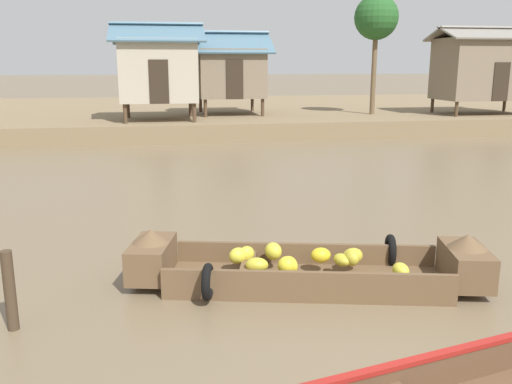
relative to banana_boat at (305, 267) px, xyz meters
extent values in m
plane|color=#726047|center=(0.41, 5.59, -0.28)|extent=(300.00, 300.00, 0.00)
cube|color=#7F6B4C|center=(0.41, 25.20, 0.09)|extent=(160.00, 20.00, 0.75)
cube|color=brown|center=(0.01, 0.00, -0.22)|extent=(4.24, 2.20, 0.12)
cube|color=brown|center=(0.15, 0.59, 0.00)|extent=(3.96, 1.01, 0.33)
cube|color=brown|center=(-0.13, -0.60, 0.00)|extent=(3.96, 1.01, 0.33)
cube|color=brown|center=(2.25, -0.54, 0.09)|extent=(0.80, 1.20, 0.51)
cone|color=brown|center=(2.25, -0.54, 0.45)|extent=(0.67, 0.67, 0.20)
cube|color=brown|center=(-2.24, 0.53, 0.09)|extent=(0.80, 1.20, 0.51)
cone|color=brown|center=(-2.24, 0.53, 0.45)|extent=(0.67, 0.67, 0.20)
cube|color=brown|center=(-0.83, 0.19, 0.02)|extent=(0.46, 1.18, 0.05)
torus|color=black|center=(1.50, 0.39, 0.04)|extent=(0.24, 0.53, 0.52)
torus|color=black|center=(-1.48, -0.40, 0.04)|extent=(0.24, 0.53, 0.52)
ellipsoid|color=gold|center=(-0.73, -0.01, 0.09)|extent=(0.38, 0.30, 0.22)
ellipsoid|color=yellow|center=(-0.40, 0.40, 0.14)|extent=(0.31, 0.35, 0.27)
ellipsoid|color=gold|center=(0.76, 0.09, 0.10)|extent=(0.39, 0.33, 0.24)
ellipsoid|color=yellow|center=(-0.81, 0.43, 0.11)|extent=(0.30, 0.26, 0.24)
ellipsoid|color=yellow|center=(0.27, 0.14, 0.12)|extent=(0.31, 0.25, 0.23)
ellipsoid|color=yellow|center=(-0.34, -0.25, 0.14)|extent=(0.31, 0.29, 0.27)
ellipsoid|color=gold|center=(0.54, -0.07, 0.11)|extent=(0.30, 0.36, 0.18)
ellipsoid|color=yellow|center=(-0.28, -0.19, 0.12)|extent=(0.26, 0.35, 0.26)
ellipsoid|color=yellow|center=(1.26, -0.52, 0.06)|extent=(0.23, 0.33, 0.21)
ellipsoid|color=gold|center=(0.66, -0.13, 0.15)|extent=(0.26, 0.30, 0.24)
ellipsoid|color=yellow|center=(-0.95, 0.36, 0.11)|extent=(0.36, 0.33, 0.25)
cube|color=brown|center=(0.98, -2.89, 0.00)|extent=(4.82, 1.15, 0.32)
cube|color=maroon|center=(0.98, -2.89, 0.19)|extent=(4.82, 1.17, 0.05)
cylinder|color=#4C3826|center=(-3.37, 16.37, 0.88)|extent=(0.16, 0.16, 0.82)
cylinder|color=#4C3826|center=(-0.49, 16.37, 0.88)|extent=(0.16, 0.16, 0.82)
cylinder|color=#4C3826|center=(-3.37, 19.02, 0.88)|extent=(0.16, 0.16, 0.82)
cylinder|color=#4C3826|center=(-0.49, 19.02, 0.88)|extent=(0.16, 0.16, 0.82)
cube|color=#B2A893|center=(-1.93, 17.69, 2.62)|extent=(3.28, 3.05, 2.66)
cube|color=#2D2319|center=(-1.93, 16.15, 2.19)|extent=(0.80, 0.04, 1.80)
cube|color=slate|center=(-1.93, 16.93, 4.21)|extent=(3.98, 2.02, 0.90)
cube|color=slate|center=(-1.93, 18.46, 4.21)|extent=(3.98, 2.02, 0.90)
cylinder|color=#4C3826|center=(0.18, 18.61, 0.88)|extent=(0.16, 0.16, 0.83)
cylinder|color=#4C3826|center=(2.90, 18.61, 0.88)|extent=(0.16, 0.16, 0.83)
cylinder|color=#4C3826|center=(0.18, 21.50, 0.88)|extent=(0.16, 0.16, 0.83)
cylinder|color=#4C3826|center=(2.90, 21.50, 0.88)|extent=(0.16, 0.16, 0.83)
cube|color=#7A6B56|center=(1.54, 20.05, 2.45)|extent=(3.12, 3.29, 2.30)
cube|color=#2D2319|center=(1.54, 18.39, 2.20)|extent=(0.80, 0.04, 1.80)
cube|color=slate|center=(1.54, 19.23, 3.90)|extent=(3.82, 2.13, 1.12)
cube|color=slate|center=(1.54, 20.88, 3.90)|extent=(3.82, 2.13, 1.12)
cylinder|color=#4C3826|center=(11.88, 16.78, 0.82)|extent=(0.16, 0.16, 0.71)
cylinder|color=#4C3826|center=(11.88, 19.14, 0.82)|extent=(0.16, 0.16, 0.71)
cylinder|color=#4C3826|center=(15.96, 19.14, 0.82)|extent=(0.16, 0.16, 0.71)
cube|color=#7A6B56|center=(13.92, 17.96, 2.65)|extent=(4.48, 2.77, 2.94)
cube|color=#2D2319|center=(13.92, 16.56, 2.08)|extent=(0.80, 0.04, 1.80)
cube|color=gray|center=(13.92, 17.27, 4.33)|extent=(5.18, 1.88, 0.68)
cube|color=gray|center=(13.92, 18.65, 4.33)|extent=(5.18, 1.88, 0.68)
cylinder|color=brown|center=(8.45, 18.73, 2.57)|extent=(0.24, 0.24, 4.20)
sphere|color=#235623|center=(8.45, 18.73, 5.07)|extent=(2.11, 2.11, 2.11)
cylinder|color=#423323|center=(-3.93, -0.73, 0.23)|extent=(0.14, 0.14, 1.02)
camera|label=1|loc=(-2.08, -7.46, 2.94)|focal=38.84mm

